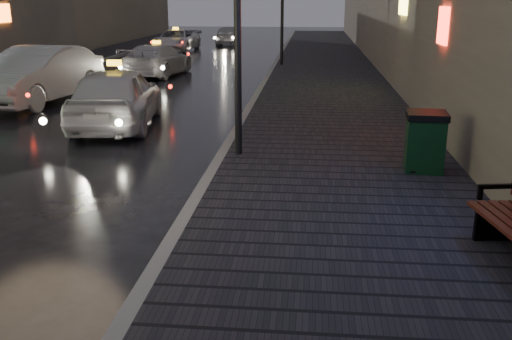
{
  "coord_description": "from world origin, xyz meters",
  "views": [
    {
      "loc": [
        3.28,
        -5.07,
        3.2
      ],
      "look_at": [
        2.53,
        2.61,
        0.85
      ],
      "focal_mm": 40.0,
      "sensor_mm": 36.0,
      "label": 1
    }
  ],
  "objects_px": {
    "taxi_near": "(117,97)",
    "taxi_far": "(176,40)",
    "car_far": "(228,35)",
    "car_left_mid": "(38,75)",
    "trash_bin": "(425,141)",
    "taxi_mid": "(157,60)"
  },
  "relations": [
    {
      "from": "car_left_mid",
      "to": "car_far",
      "type": "height_order",
      "value": "car_left_mid"
    },
    {
      "from": "taxi_near",
      "to": "car_far",
      "type": "xyz_separation_m",
      "value": [
        -0.9,
        25.93,
        -0.1
      ]
    },
    {
      "from": "taxi_near",
      "to": "car_left_mid",
      "type": "distance_m",
      "value": 4.77
    },
    {
      "from": "taxi_mid",
      "to": "taxi_far",
      "type": "bearing_deg",
      "value": -74.68
    },
    {
      "from": "trash_bin",
      "to": "taxi_far",
      "type": "bearing_deg",
      "value": 117.4
    },
    {
      "from": "trash_bin",
      "to": "taxi_near",
      "type": "distance_m",
      "value": 7.9
    },
    {
      "from": "taxi_near",
      "to": "car_left_mid",
      "type": "height_order",
      "value": "car_left_mid"
    },
    {
      "from": "car_left_mid",
      "to": "taxi_far",
      "type": "height_order",
      "value": "car_left_mid"
    },
    {
      "from": "trash_bin",
      "to": "taxi_far",
      "type": "distance_m",
      "value": 26.87
    },
    {
      "from": "trash_bin",
      "to": "car_far",
      "type": "bearing_deg",
      "value": 109.5
    },
    {
      "from": "taxi_near",
      "to": "taxi_far",
      "type": "height_order",
      "value": "taxi_near"
    },
    {
      "from": "taxi_mid",
      "to": "taxi_far",
      "type": "height_order",
      "value": "taxi_mid"
    },
    {
      "from": "trash_bin",
      "to": "taxi_near",
      "type": "relative_size",
      "value": 0.24
    },
    {
      "from": "car_left_mid",
      "to": "taxi_far",
      "type": "xyz_separation_m",
      "value": [
        0.14,
        17.94,
        -0.22
      ]
    },
    {
      "from": "taxi_near",
      "to": "car_far",
      "type": "relative_size",
      "value": 1.16
    },
    {
      "from": "trash_bin",
      "to": "taxi_mid",
      "type": "bearing_deg",
      "value": 127.09
    },
    {
      "from": "car_far",
      "to": "car_left_mid",
      "type": "bearing_deg",
      "value": 80.0
    },
    {
      "from": "trash_bin",
      "to": "taxi_near",
      "type": "bearing_deg",
      "value": 156.86
    },
    {
      "from": "taxi_far",
      "to": "car_far",
      "type": "bearing_deg",
      "value": 65.19
    },
    {
      "from": "trash_bin",
      "to": "car_far",
      "type": "relative_size",
      "value": 0.27
    },
    {
      "from": "car_far",
      "to": "taxi_near",
      "type": "bearing_deg",
      "value": 88.68
    },
    {
      "from": "taxi_near",
      "to": "taxi_mid",
      "type": "distance_m",
      "value": 9.88
    }
  ]
}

